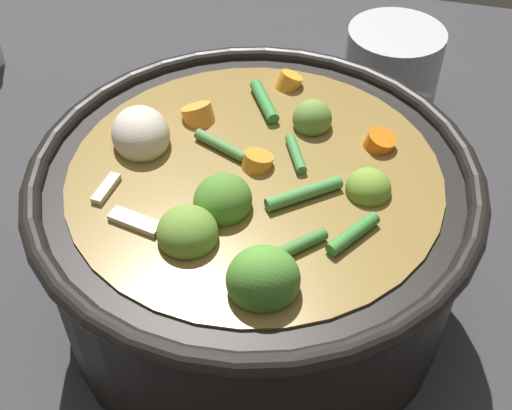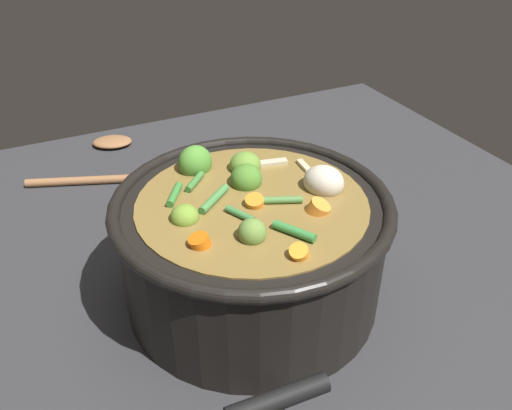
{
  "view_description": "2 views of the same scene",
  "coord_description": "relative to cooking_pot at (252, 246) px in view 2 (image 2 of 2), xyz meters",
  "views": [
    {
      "loc": [
        0.32,
        0.09,
        0.44
      ],
      "look_at": [
        0.01,
        0.0,
        0.12
      ],
      "focal_mm": 46.32,
      "sensor_mm": 36.0,
      "label": 1
    },
    {
      "loc": [
        -0.45,
        0.21,
        0.45
      ],
      "look_at": [
        0.0,
        -0.01,
        0.13
      ],
      "focal_mm": 37.62,
      "sensor_mm": 36.0,
      "label": 2
    }
  ],
  "objects": [
    {
      "name": "ground_plane",
      "position": [
        -0.0,
        0.0,
        -0.07
      ],
      "size": [
        1.1,
        1.1,
        0.0
      ],
      "primitive_type": "plane",
      "color": "#2D2D30"
    },
    {
      "name": "cooking_pot",
      "position": [
        0.0,
        0.0,
        0.0
      ],
      "size": [
        0.32,
        0.32,
        0.17
      ],
      "color": "black",
      "rests_on": "ground_plane"
    },
    {
      "name": "wooden_spoon",
      "position": [
        0.42,
        0.08,
        -0.07
      ],
      "size": [
        0.22,
        0.23,
        0.02
      ],
      "color": "#8E5F3B",
      "rests_on": "ground_plane"
    }
  ]
}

